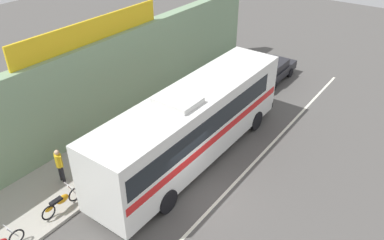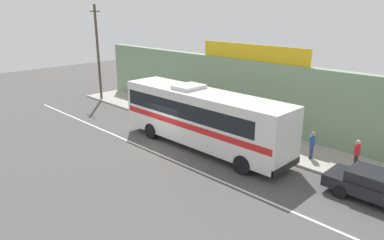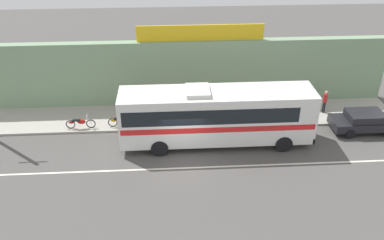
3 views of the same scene
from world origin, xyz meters
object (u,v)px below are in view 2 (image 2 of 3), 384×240
Objects in this scene: parked_car at (377,186)px; pedestrian_far_left at (188,105)px; pedestrian_near_shop at (312,143)px; intercity_bus at (202,115)px; motorcycle_green at (181,117)px; motorcycle_black at (165,113)px; utility_pole at (98,51)px; pedestrian_far_right at (357,152)px; motorcycle_orange at (142,106)px.

parked_car is 15.06m from pedestrian_far_left.
pedestrian_near_shop reaches higher than parked_car.
motorcycle_green is (-4.25, 2.26, -1.50)m from intercity_bus.
motorcycle_black is at bearing -176.14° from motorcycle_green.
utility_pole reaches higher than parked_car.
pedestrian_far_right is (-1.86, 2.44, 0.36)m from parked_car.
intercity_bus reaches higher than pedestrian_far_left.
motorcycle_orange is 2.72m from motorcycle_black.
pedestrian_far_right is at bearing 4.59° from motorcycle_green.
pedestrian_near_shop is at bearing 2.35° from utility_pole.
motorcycle_black is at bearing -128.47° from pedestrian_far_left.
pedestrian_far_left reaches higher than motorcycle_green.
motorcycle_black is at bearing -176.30° from pedestrian_near_shop.
pedestrian_far_right is at bearing 2.97° from utility_pole.
intercity_bus is 7.10× the size of pedestrian_far_left.
pedestrian_near_shop is at bearing 3.67° from motorcycle_green.
motorcycle_black is (2.72, 0.07, 0.00)m from motorcycle_orange.
pedestrian_near_shop reaches higher than motorcycle_green.
motorcycle_green is 1.15× the size of pedestrian_near_shop.
pedestrian_far_right is at bearing 127.34° from parked_car.
pedestrian_far_left is at bearing 143.51° from intercity_bus.
pedestrian_far_left is 12.94m from pedestrian_far_right.
intercity_bus reaches higher than pedestrian_far_right.
pedestrian_far_left is (3.85, 1.50, 0.53)m from motorcycle_orange.
pedestrian_near_shop is at bearing -171.51° from pedestrian_far_right.
pedestrian_far_right reaches higher than pedestrian_near_shop.
utility_pole is at bearing 172.20° from intercity_bus.
pedestrian_near_shop is 10.63m from pedestrian_far_left.
motorcycle_black is (-5.97, 2.14, -1.50)m from intercity_bus.
motorcycle_green is (4.44, 0.19, 0.00)m from motorcycle_orange.
motorcycle_black is (-1.72, -0.12, 0.00)m from motorcycle_green.
utility_pole is 7.42m from motorcycle_orange.
utility_pole reaches higher than motorcycle_green.
parked_car is 3.09m from pedestrian_far_right.
parked_car is at bearing -10.59° from pedestrian_far_left.
intercity_bus is at bearing -28.02° from motorcycle_green.
motorcycle_orange is (6.28, 0.02, -3.95)m from utility_pole.
pedestrian_far_left is (10.14, 1.52, -3.41)m from utility_pole.
intercity_bus is 9.05m from motorcycle_orange.
motorcycle_green is at bearing 1.11° from utility_pole.
utility_pole is 21.05m from pedestrian_near_shop.
intercity_bus is at bearing -13.41° from motorcycle_orange.
motorcycle_black is 1.14× the size of pedestrian_far_right.
parked_car is 2.76× the size of pedestrian_near_shop.
pedestrian_far_right is (12.35, 0.99, 0.53)m from motorcycle_green.
motorcycle_green is 1.72m from motorcycle_black.
pedestrian_far_left reaches higher than parked_car.
motorcycle_green is 1.11× the size of pedestrian_far_right.
utility_pole is 9.83m from motorcycle_black.
utility_pole reaches higher than pedestrian_near_shop.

